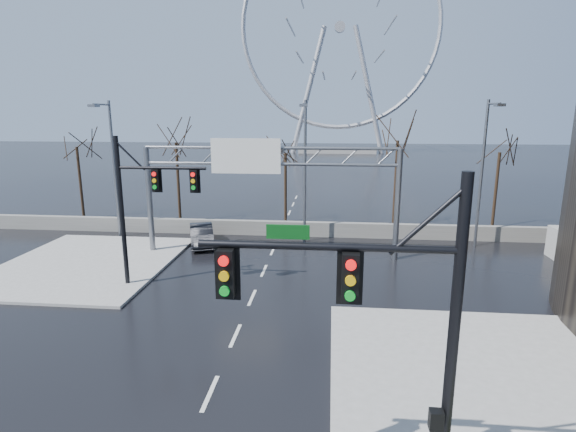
# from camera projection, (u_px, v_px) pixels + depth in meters

# --- Properties ---
(ground) EXTENTS (260.00, 260.00, 0.00)m
(ground) POSITION_uv_depth(u_px,v_px,m) (210.00, 393.00, 14.93)
(ground) COLOR black
(ground) RESTS_ON ground
(sidewalk_right_ext) EXTENTS (12.00, 10.00, 0.15)m
(sidewalk_right_ext) POSITION_uv_depth(u_px,v_px,m) (501.00, 374.00, 15.91)
(sidewalk_right_ext) COLOR gray
(sidewalk_right_ext) RESTS_ON ground
(sidewalk_far) EXTENTS (10.00, 12.00, 0.15)m
(sidewalk_far) POSITION_uv_depth(u_px,v_px,m) (87.00, 264.00, 27.60)
(sidewalk_far) COLOR gray
(sidewalk_far) RESTS_ON ground
(barrier_wall) EXTENTS (52.00, 0.50, 1.10)m
(barrier_wall) POSITION_uv_depth(u_px,v_px,m) (279.00, 228.00, 34.21)
(barrier_wall) COLOR slate
(barrier_wall) RESTS_ON ground
(signal_mast_near) EXTENTS (5.52, 0.41, 8.00)m
(signal_mast_near) POSITION_uv_depth(u_px,v_px,m) (389.00, 319.00, 9.44)
(signal_mast_near) COLOR black
(signal_mast_near) RESTS_ON ground
(signal_mast_far) EXTENTS (4.72, 0.41, 8.00)m
(signal_mast_far) POSITION_uv_depth(u_px,v_px,m) (141.00, 198.00, 23.11)
(signal_mast_far) COLOR black
(signal_mast_far) RESTS_ON ground
(sign_gantry) EXTENTS (16.36, 0.40, 7.60)m
(sign_gantry) POSITION_uv_depth(u_px,v_px,m) (264.00, 177.00, 28.33)
(sign_gantry) COLOR slate
(sign_gantry) RESTS_ON ground
(streetlight_left) EXTENTS (0.50, 2.55, 10.00)m
(streetlight_left) POSITION_uv_depth(u_px,v_px,m) (111.00, 159.00, 32.38)
(streetlight_left) COLOR slate
(streetlight_left) RESTS_ON ground
(streetlight_mid) EXTENTS (0.50, 2.55, 10.00)m
(streetlight_mid) POSITION_uv_depth(u_px,v_px,m) (305.00, 161.00, 31.05)
(streetlight_mid) COLOR slate
(streetlight_mid) RESTS_ON ground
(streetlight_right) EXTENTS (0.50, 2.55, 10.00)m
(streetlight_right) POSITION_uv_depth(u_px,v_px,m) (484.00, 163.00, 29.91)
(streetlight_right) COLOR slate
(streetlight_right) RESTS_ON ground
(tree_far_left) EXTENTS (3.50, 3.50, 7.00)m
(tree_far_left) POSITION_uv_depth(u_px,v_px,m) (78.00, 155.00, 38.68)
(tree_far_left) COLOR black
(tree_far_left) RESTS_ON ground
(tree_left) EXTENTS (3.75, 3.75, 7.50)m
(tree_left) POSITION_uv_depth(u_px,v_px,m) (177.00, 152.00, 37.25)
(tree_left) COLOR black
(tree_left) RESTS_ON ground
(tree_center) EXTENTS (3.25, 3.25, 6.50)m
(tree_center) POSITION_uv_depth(u_px,v_px,m) (285.00, 161.00, 37.55)
(tree_center) COLOR black
(tree_center) RESTS_ON ground
(tree_right) EXTENTS (3.90, 3.90, 7.80)m
(tree_right) POSITION_uv_depth(u_px,v_px,m) (397.00, 151.00, 35.49)
(tree_right) COLOR black
(tree_right) RESTS_ON ground
(tree_far_right) EXTENTS (3.40, 3.40, 6.80)m
(tree_far_right) POSITION_uv_depth(u_px,v_px,m) (499.00, 161.00, 35.40)
(tree_far_right) COLOR black
(tree_far_right) RESTS_ON ground
(ferris_wheel) EXTENTS (45.00, 6.00, 50.91)m
(ferris_wheel) POSITION_uv_depth(u_px,v_px,m) (340.00, 36.00, 100.80)
(ferris_wheel) COLOR gray
(ferris_wheel) RESTS_ON ground
(car) EXTENTS (2.92, 4.72, 1.47)m
(car) POSITION_uv_depth(u_px,v_px,m) (202.00, 235.00, 31.60)
(car) COLOR black
(car) RESTS_ON ground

